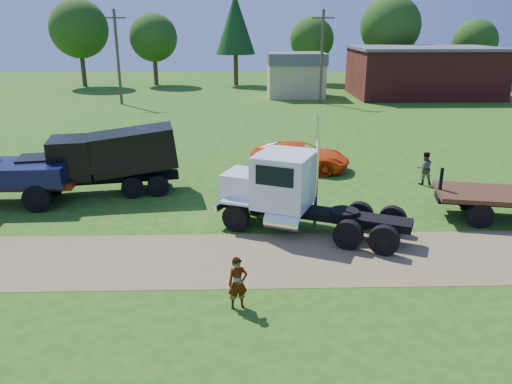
{
  "coord_description": "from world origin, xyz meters",
  "views": [
    {
      "loc": [
        -1.87,
        -15.62,
        7.75
      ],
      "look_at": [
        -1.38,
        2.47,
        1.6
      ],
      "focal_mm": 35.0,
      "sensor_mm": 36.0,
      "label": 1
    }
  ],
  "objects_px": {
    "white_semi_tractor": "(286,191)",
    "spectator_a": "(238,283)",
    "black_dump_truck": "(106,158)",
    "orange_pickup": "(300,156)"
  },
  "relations": [
    {
      "from": "black_dump_truck",
      "to": "orange_pickup",
      "type": "relative_size",
      "value": 1.39
    },
    {
      "from": "white_semi_tractor",
      "to": "spectator_a",
      "type": "bearing_deg",
      "value": -83.88
    },
    {
      "from": "orange_pickup",
      "to": "spectator_a",
      "type": "relative_size",
      "value": 3.43
    },
    {
      "from": "black_dump_truck",
      "to": "spectator_a",
      "type": "bearing_deg",
      "value": -69.63
    },
    {
      "from": "white_semi_tractor",
      "to": "orange_pickup",
      "type": "bearing_deg",
      "value": 103.42
    },
    {
      "from": "white_semi_tractor",
      "to": "spectator_a",
      "type": "relative_size",
      "value": 4.8
    },
    {
      "from": "white_semi_tractor",
      "to": "orange_pickup",
      "type": "distance_m",
      "value": 8.48
    },
    {
      "from": "white_semi_tractor",
      "to": "black_dump_truck",
      "type": "height_order",
      "value": "white_semi_tractor"
    },
    {
      "from": "black_dump_truck",
      "to": "spectator_a",
      "type": "height_order",
      "value": "black_dump_truck"
    },
    {
      "from": "white_semi_tractor",
      "to": "black_dump_truck",
      "type": "relative_size",
      "value": 1.0
    }
  ]
}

